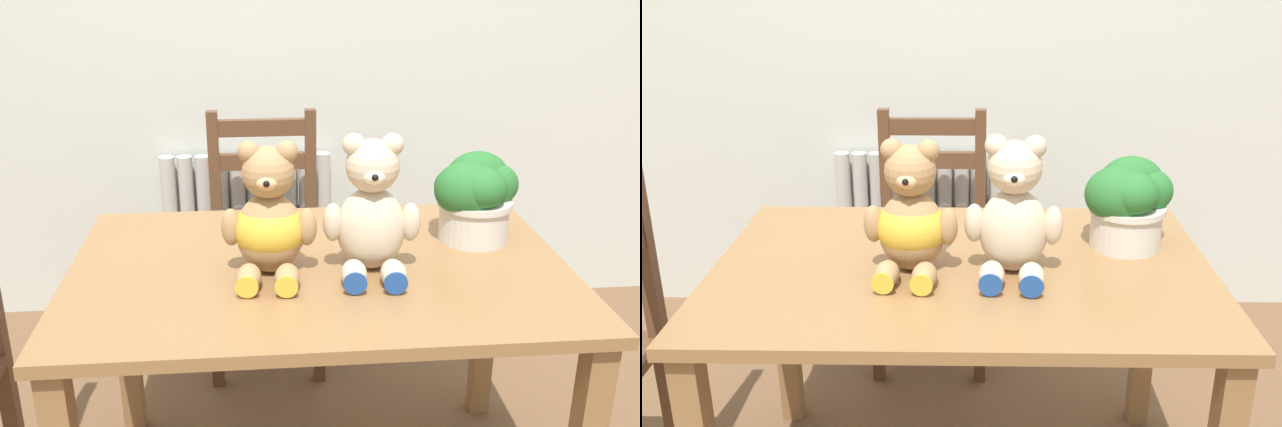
{
  "view_description": "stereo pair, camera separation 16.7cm",
  "coord_description": "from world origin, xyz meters",
  "views": [
    {
      "loc": [
        -0.14,
        -1.18,
        1.44
      ],
      "look_at": [
        -0.0,
        0.38,
        0.85
      ],
      "focal_mm": 40.0,
      "sensor_mm": 36.0,
      "label": 1
    },
    {
      "loc": [
        0.03,
        -1.18,
        1.44
      ],
      "look_at": [
        -0.0,
        0.38,
        0.85
      ],
      "focal_mm": 40.0,
      "sensor_mm": 36.0,
      "label": 2
    }
  ],
  "objects": [
    {
      "name": "dining_table",
      "position": [
        0.0,
        0.4,
        0.61
      ],
      "size": [
        1.21,
        0.81,
        0.71
      ],
      "color": "olive",
      "rests_on": "ground_plane"
    },
    {
      "name": "teddy_bear_right",
      "position": [
        0.12,
        0.37,
        0.85
      ],
      "size": [
        0.23,
        0.24,
        0.33
      ],
      "rotation": [
        0.0,
        0.0,
        3.07
      ],
      "color": "beige",
      "rests_on": "dining_table"
    },
    {
      "name": "wooden_chair_behind",
      "position": [
        -0.13,
        1.21,
        0.45
      ],
      "size": [
        0.39,
        0.41,
        0.89
      ],
      "rotation": [
        0.0,
        0.0,
        3.14
      ],
      "color": "brown",
      "rests_on": "ground_plane"
    },
    {
      "name": "potted_plant",
      "position": [
        0.42,
        0.53,
        0.83
      ],
      "size": [
        0.23,
        0.2,
        0.23
      ],
      "color": "beige",
      "rests_on": "dining_table"
    },
    {
      "name": "radiator",
      "position": [
        -0.19,
        1.53,
        0.3
      ],
      "size": [
        0.68,
        0.1,
        0.67
      ],
      "color": "beige",
      "rests_on": "ground_plane"
    },
    {
      "name": "teddy_bear_left",
      "position": [
        -0.12,
        0.37,
        0.84
      ],
      "size": [
        0.23,
        0.24,
        0.32
      ],
      "rotation": [
        0.0,
        0.0,
        3.06
      ],
      "color": "tan",
      "rests_on": "dining_table"
    }
  ]
}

